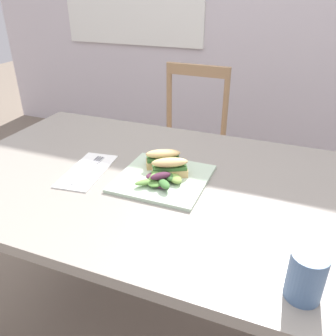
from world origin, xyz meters
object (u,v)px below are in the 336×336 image
(sandwich_half_front, at_px, (170,167))
(sandwich_half_back, at_px, (163,158))
(chair_wooden_far, at_px, (187,145))
(fork_on_napkin, at_px, (90,167))
(plate_lunch, at_px, (163,178))
(cup_extra_side, at_px, (306,276))
(dining_table, at_px, (163,214))

(sandwich_half_front, bearing_deg, sandwich_half_back, 130.34)
(chair_wooden_far, relative_size, sandwich_half_back, 7.52)
(sandwich_half_back, xyz_separation_m, fork_on_napkin, (-0.22, -0.08, -0.03))
(chair_wooden_far, bearing_deg, plate_lunch, -76.17)
(sandwich_half_back, xyz_separation_m, cup_extra_side, (0.43, -0.37, 0.01))
(fork_on_napkin, distance_m, cup_extra_side, 0.71)
(sandwich_half_front, height_order, fork_on_napkin, sandwich_half_front)
(chair_wooden_far, distance_m, sandwich_half_back, 0.90)
(dining_table, distance_m, cup_extra_side, 0.54)
(sandwich_half_front, xyz_separation_m, sandwich_half_back, (-0.04, 0.05, 0.00))
(dining_table, height_order, chair_wooden_far, chair_wooden_far)
(chair_wooden_far, bearing_deg, fork_on_napkin, -91.50)
(plate_lunch, xyz_separation_m, sandwich_half_back, (-0.03, 0.06, 0.03))
(dining_table, xyz_separation_m, sandwich_half_front, (0.02, 0.01, 0.16))
(dining_table, xyz_separation_m, plate_lunch, (0.00, -0.00, 0.13))
(sandwich_half_front, relative_size, cup_extra_side, 1.17)
(sandwich_half_back, bearing_deg, plate_lunch, -68.03)
(dining_table, distance_m, sandwich_half_front, 0.17)
(sandwich_half_back, distance_m, fork_on_napkin, 0.23)
(sandwich_half_back, bearing_deg, chair_wooden_far, 103.17)
(chair_wooden_far, distance_m, plate_lunch, 0.96)
(sandwich_half_front, xyz_separation_m, cup_extra_side, (0.39, -0.32, 0.01))
(dining_table, distance_m, fork_on_napkin, 0.27)
(dining_table, relative_size, sandwich_half_back, 11.71)
(dining_table, height_order, plate_lunch, plate_lunch)
(fork_on_napkin, height_order, cup_extra_side, cup_extra_side)
(dining_table, distance_m, plate_lunch, 0.13)
(plate_lunch, distance_m, sandwich_half_front, 0.04)
(chair_wooden_far, relative_size, cup_extra_side, 8.82)
(sandwich_half_back, relative_size, cup_extra_side, 1.17)
(sandwich_half_back, height_order, fork_on_napkin, sandwich_half_back)
(plate_lunch, xyz_separation_m, fork_on_napkin, (-0.24, -0.02, 0.00))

